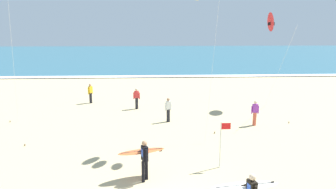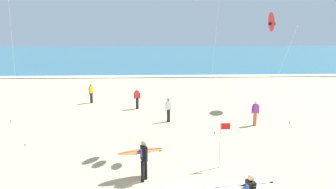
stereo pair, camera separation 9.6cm
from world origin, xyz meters
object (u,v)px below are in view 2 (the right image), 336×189
object	(u,v)px
bystander_yellow_top	(91,93)
bystander_red_top	(137,98)
bystander_white_top	(169,110)
surfer_trailing	(143,155)
bystander_purple_top	(255,113)
lifeguard_flag	(221,140)
kite_delta_scarlet_far	(272,22)

from	to	relation	value
bystander_yellow_top	bystander_red_top	bearing A→B (deg)	-27.53
bystander_white_top	surfer_trailing	bearing A→B (deg)	-100.13
bystander_purple_top	lifeguard_flag	distance (m)	6.75
kite_delta_scarlet_far	bystander_red_top	bearing A→B (deg)	-177.40
surfer_trailing	bystander_red_top	size ratio (longest dim) A/B	1.28
surfer_trailing	bystander_white_top	distance (m)	7.86
bystander_purple_top	lifeguard_flag	bearing A→B (deg)	-120.14
surfer_trailing	bystander_red_top	distance (m)	11.12
surfer_trailing	bystander_white_top	xyz separation A→B (m)	(1.38, 7.73, -0.23)
surfer_trailing	bystander_purple_top	size ratio (longest dim) A/B	1.28
bystander_white_top	lifeguard_flag	world-z (taller)	lifeguard_flag
kite_delta_scarlet_far	bystander_purple_top	bearing A→B (deg)	-117.10
bystander_white_top	bystander_red_top	size ratio (longest dim) A/B	1.00
kite_delta_scarlet_far	bystander_red_top	size ratio (longest dim) A/B	4.48
kite_delta_scarlet_far	bystander_white_top	size ratio (longest dim) A/B	4.48
surfer_trailing	bystander_red_top	bearing A→B (deg)	94.28
bystander_purple_top	lifeguard_flag	world-z (taller)	lifeguard_flag
surfer_trailing	bystander_purple_top	world-z (taller)	surfer_trailing
bystander_red_top	bystander_purple_top	xyz separation A→B (m)	(7.58, -4.36, 0.00)
bystander_white_top	bystander_purple_top	world-z (taller)	same
surfer_trailing	bystander_yellow_top	world-z (taller)	surfer_trailing
bystander_white_top	lifeguard_flag	distance (m)	7.12
bystander_red_top	lifeguard_flag	bearing A→B (deg)	-67.56
bystander_yellow_top	lifeguard_flag	xyz separation A→B (m)	(8.01, -12.16, 0.45)
bystander_red_top	bystander_purple_top	size ratio (longest dim) A/B	1.00
kite_delta_scarlet_far	bystander_white_top	world-z (taller)	kite_delta_scarlet_far
bystander_yellow_top	bystander_purple_top	bearing A→B (deg)	-29.11
surfer_trailing	bystander_purple_top	xyz separation A→B (m)	(6.75, 6.73, -0.23)
surfer_trailing	bystander_yellow_top	distance (m)	13.88
bystander_white_top	bystander_yellow_top	bearing A→B (deg)	138.42
lifeguard_flag	bystander_yellow_top	bearing A→B (deg)	123.37
kite_delta_scarlet_far	lifeguard_flag	size ratio (longest dim) A/B	3.39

